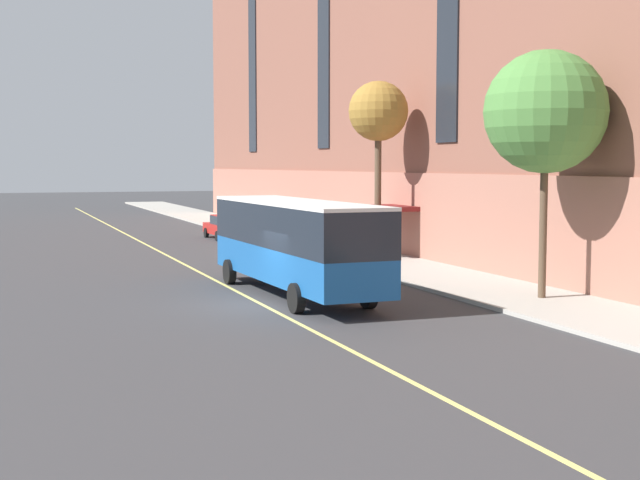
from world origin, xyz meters
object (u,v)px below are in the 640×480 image
city_bus (295,241)px  parked_car_white_1 (295,244)px  street_tree_mid_block (546,112)px  parked_car_red_0 (225,227)px  street_tree_far_uptown (378,113)px

city_bus → parked_car_white_1: 12.54m
city_bus → street_tree_mid_block: (7.73, -4.28, 4.58)m
city_bus → parked_car_white_1: size_ratio=2.82×
city_bus → parked_car_red_0: city_bus is taller
city_bus → street_tree_far_uptown: bearing=52.2°
parked_car_white_1 → street_tree_far_uptown: size_ratio=0.49×
parked_car_red_0 → parked_car_white_1: size_ratio=1.11×
street_tree_far_uptown → city_bus: bearing=-127.8°
city_bus → street_tree_far_uptown: (7.73, 9.96, 5.30)m
city_bus → parked_car_red_0: size_ratio=2.53×
street_tree_mid_block → parked_car_white_1: bearing=103.2°
city_bus → parked_car_red_0: bearing=81.5°
street_tree_mid_block → street_tree_far_uptown: bearing=90.0°
street_tree_mid_block → parked_car_red_0: bearing=97.6°
parked_car_red_0 → street_tree_far_uptown: bearing=-75.7°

